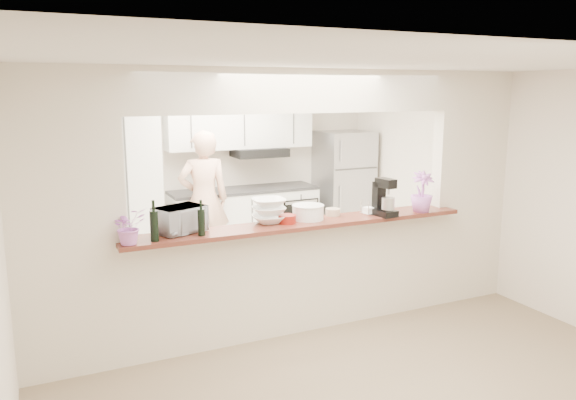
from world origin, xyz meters
TOP-DOWN VIEW (x-y plane):
  - floor at (0.00, 0.00)m, footprint 6.00×6.00m
  - tile_overlay at (0.00, 1.55)m, footprint 5.00×2.90m
  - partition at (0.00, 0.00)m, footprint 5.00×0.15m
  - bar_counter at (0.00, -0.00)m, footprint 3.40×0.38m
  - kitchen_cabinets at (-0.19, 2.72)m, footprint 3.15×0.62m
  - refrigerator at (2.05, 2.65)m, footprint 0.75×0.70m
  - flower_left at (-1.60, -0.15)m, footprint 0.33×0.31m
  - wine_bottle_a at (-1.40, -0.15)m, footprint 0.07×0.07m
  - wine_bottle_b at (-1.00, -0.14)m, footprint 0.06×0.06m
  - toaster_oven at (-1.14, 0.05)m, footprint 0.49×0.42m
  - serving_bowls at (-0.30, 0.05)m, footprint 0.34×0.34m
  - plate_stack_a at (0.10, 0.03)m, footprint 0.31×0.31m
  - plate_stack_b at (0.10, 0.03)m, footprint 0.29×0.29m
  - red_bowl at (-0.15, -0.03)m, footprint 0.17×0.17m
  - tan_bowl at (0.40, 0.08)m, footprint 0.15×0.15m
  - utensil_caddy at (0.80, -0.02)m, footprint 0.24×0.16m
  - stand_mixer at (0.85, -0.14)m, footprint 0.18×0.27m
  - flower_right at (1.30, -0.15)m, footprint 0.28×0.28m
  - person at (-0.26, 2.30)m, footprint 0.70×0.50m

SIDE VIEW (x-z plane):
  - floor at x=0.00m, z-range 0.00..0.00m
  - tile_overlay at x=0.00m, z-range 0.00..0.01m
  - bar_counter at x=0.00m, z-range 0.03..1.12m
  - refrigerator at x=2.05m, z-range 0.00..1.70m
  - person at x=-0.26m, z-range 0.00..1.80m
  - kitchen_cabinets at x=-0.19m, z-range -0.15..2.10m
  - tan_bowl at x=0.40m, z-range 1.09..1.16m
  - red_bowl at x=-0.15m, z-range 1.09..1.17m
  - plate_stack_b at x=0.10m, z-range 1.09..1.19m
  - plate_stack_a at x=0.10m, z-range 1.09..1.23m
  - utensil_caddy at x=0.80m, z-range 1.07..1.28m
  - serving_bowls at x=-0.30m, z-range 1.09..1.32m
  - toaster_oven at x=-1.14m, z-range 1.09..1.32m
  - wine_bottle_b at x=-1.00m, z-range 1.06..1.37m
  - wine_bottle_a at x=-1.40m, z-range 1.05..1.40m
  - flower_left at x=-1.60m, z-range 1.09..1.38m
  - stand_mixer at x=0.85m, z-range 1.07..1.44m
  - flower_right at x=1.30m, z-range 1.09..1.50m
  - partition at x=0.00m, z-range 0.23..2.73m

